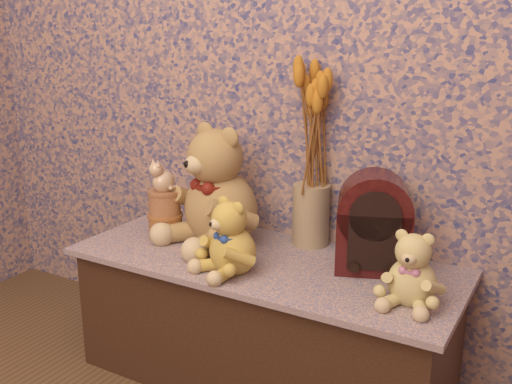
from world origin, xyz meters
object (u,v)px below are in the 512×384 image
at_px(teddy_small, 413,264).
at_px(cathedral_radio, 374,222).
at_px(biscuit_tin_lower, 166,226).
at_px(ceramic_vase, 311,215).
at_px(teddy_large, 220,179).
at_px(teddy_medium, 232,233).
at_px(cat_figurine, 163,175).

bearing_deg(teddy_small, cathedral_radio, 134.63).
distance_m(teddy_small, biscuit_tin_lower, 0.92).
height_order(ceramic_vase, biscuit_tin_lower, ceramic_vase).
distance_m(teddy_large, teddy_medium, 0.30).
distance_m(teddy_large, teddy_small, 0.75).
height_order(teddy_large, biscuit_tin_lower, teddy_large).
bearing_deg(teddy_large, cathedral_radio, 22.53).
xyz_separation_m(ceramic_vase, biscuit_tin_lower, (-0.48, -0.21, -0.06)).
height_order(teddy_medium, biscuit_tin_lower, teddy_medium).
bearing_deg(cat_figurine, ceramic_vase, 42.21).
bearing_deg(teddy_medium, ceramic_vase, 96.64).
relative_size(teddy_medium, biscuit_tin_lower, 2.10).
bearing_deg(cathedral_radio, teddy_large, 161.42).
bearing_deg(biscuit_tin_lower, cathedral_radio, 7.83).
height_order(teddy_large, cat_figurine, teddy_large).
distance_m(teddy_large, biscuit_tin_lower, 0.27).
bearing_deg(biscuit_tin_lower, ceramic_vase, 23.51).
xyz_separation_m(teddy_large, cat_figurine, (-0.19, -0.08, 0.01)).
distance_m(teddy_medium, cat_figurine, 0.41).
bearing_deg(teddy_large, biscuit_tin_lower, -136.21).
xyz_separation_m(teddy_medium, teddy_small, (0.54, 0.06, -0.01)).
height_order(teddy_large, teddy_small, teddy_large).
bearing_deg(cat_figurine, teddy_small, 14.27).
bearing_deg(ceramic_vase, cathedral_radio, -22.08).
bearing_deg(teddy_large, ceramic_vase, 43.92).
distance_m(cathedral_radio, biscuit_tin_lower, 0.75).
bearing_deg(cathedral_radio, biscuit_tin_lower, 167.07).
relative_size(teddy_medium, ceramic_vase, 1.18).
xyz_separation_m(teddy_medium, biscuit_tin_lower, (-0.37, 0.13, -0.08)).
relative_size(ceramic_vase, biscuit_tin_lower, 1.78).
xyz_separation_m(teddy_large, ceramic_vase, (0.29, 0.13, -0.12)).
bearing_deg(cathedral_radio, cat_figurine, 167.07).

